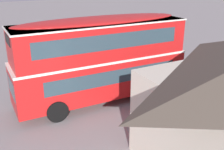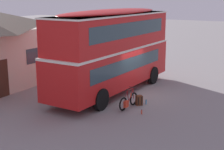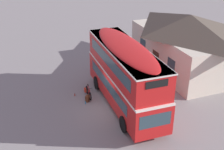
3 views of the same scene
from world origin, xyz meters
TOP-DOWN VIEW (x-y plane):
  - ground_plane at (0.00, 0.00)m, footprint 120.00×120.00m
  - double_decker_bus at (-0.10, 1.14)m, footprint 9.82×2.92m
  - touring_bicycle at (-2.25, -0.98)m, footprint 1.71×0.46m
  - backpack_on_ground at (-1.55, -1.26)m, footprint 0.40×0.39m
  - water_bottle_red_squeeze at (-2.71, -1.94)m, footprint 0.07×0.07m
  - water_bottle_blue_sports at (-1.24, -1.52)m, footprint 0.07×0.07m

SIDE VIEW (x-z plane):
  - ground_plane at x=0.00m, z-range 0.00..0.00m
  - water_bottle_red_squeeze at x=-2.71m, z-range -0.01..0.22m
  - water_bottle_blue_sports at x=-1.24m, z-range -0.01..0.26m
  - backpack_on_ground at x=-1.55m, z-range 0.01..0.57m
  - touring_bicycle at x=-2.25m, z-range -0.13..0.87m
  - double_decker_bus at x=-0.10m, z-range 0.25..5.04m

